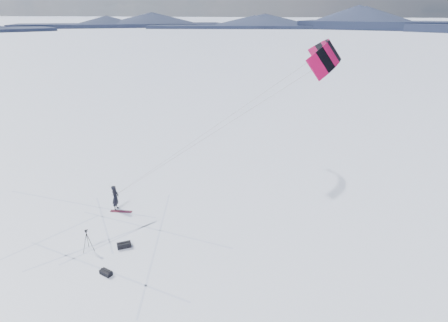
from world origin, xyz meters
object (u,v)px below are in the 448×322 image
(snowboard, at_px, (121,211))
(tripod, at_px, (87,237))
(snowkiter, at_px, (117,209))
(gear_bag_b, at_px, (106,273))
(gear_bag_a, at_px, (124,245))

(snowboard, distance_m, tripod, 4.92)
(snowkiter, height_order, snowboard, snowkiter)
(snowboard, height_order, tripod, tripod)
(gear_bag_b, bearing_deg, gear_bag_a, 113.06)
(snowkiter, height_order, gear_bag_b, snowkiter)
(gear_bag_a, bearing_deg, snowboard, 86.30)
(snowkiter, height_order, tripod, tripod)
(snowkiter, relative_size, gear_bag_a, 2.10)
(tripod, height_order, gear_bag_a, tripod)
(gear_bag_b, bearing_deg, snowkiter, 131.63)
(gear_bag_a, xyz_separation_m, gear_bag_b, (0.34, -2.60, -0.02))
(tripod, xyz_separation_m, gear_bag_b, (2.25, -1.72, -0.80))
(tripod, distance_m, gear_bag_a, 2.24)
(snowboard, xyz_separation_m, gear_bag_b, (2.79, -6.52, 0.12))
(tripod, relative_size, gear_bag_b, 1.88)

